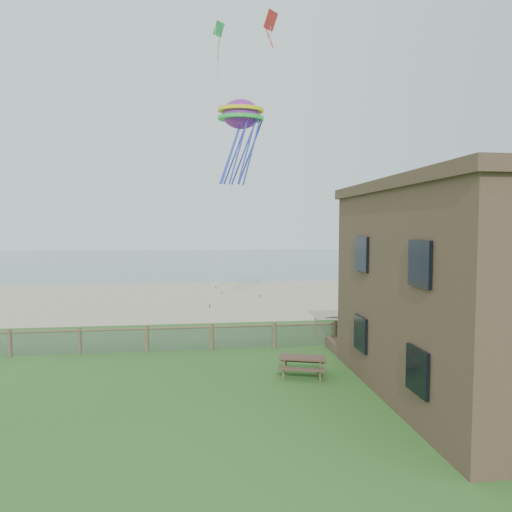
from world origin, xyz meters
name	(u,v)px	position (x,y,z in m)	size (l,w,h in m)	color
ground	(217,397)	(0.00, 0.00, 0.00)	(160.00, 160.00, 0.00)	#2D571E
sand_beach	(206,298)	(0.00, 22.00, 0.00)	(72.00, 20.00, 0.02)	#C2AE8C
ocean	(202,260)	(0.00, 66.00, 0.00)	(160.00, 68.00, 0.02)	slate
chainlink_fence	(212,338)	(0.00, 6.00, 0.55)	(36.20, 0.20, 1.25)	brown
motel_deck	(481,341)	(13.00, 5.00, 0.25)	(15.00, 2.00, 0.50)	brown
picnic_table	(302,366)	(3.40, 1.80, 0.38)	(1.79, 1.35, 0.75)	brown
octopus_kite	(241,139)	(2.17, 14.27, 11.45)	(2.94, 2.07, 6.05)	red
kite_red	(271,28)	(4.61, 17.55, 19.89)	(1.25, 0.70, 2.26)	red
kite_green	(219,38)	(1.20, 23.35, 21.32)	(1.10, 0.70, 2.57)	green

